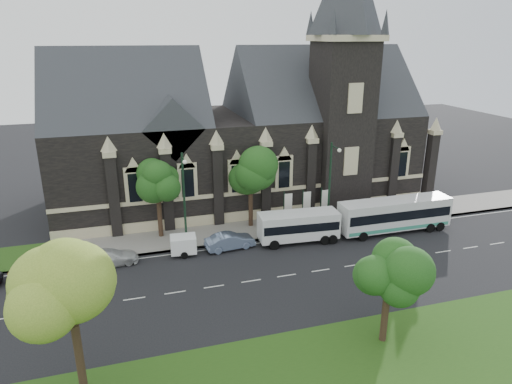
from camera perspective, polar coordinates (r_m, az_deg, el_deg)
name	(u,v)px	position (r m, az deg, el deg)	size (l,w,h in m)	color
ground	(251,281)	(36.86, -0.61, -11.04)	(160.00, 160.00, 0.00)	black
sidewalk	(224,233)	(45.05, -3.99, -5.15)	(80.00, 5.00, 0.15)	gray
museum	(248,131)	(52.41, -0.98, 7.64)	(40.00, 17.70, 29.90)	black
tree_park_near	(75,288)	(25.16, -21.71, -11.02)	(4.42, 4.42, 8.56)	black
tree_park_east	(390,274)	(29.52, 16.39, -9.77)	(3.40, 3.40, 6.28)	black
tree_walk_right	(252,171)	(44.92, -0.50, 2.63)	(4.08, 4.08, 7.80)	black
tree_walk_left	(159,180)	(43.40, -12.00, 1.51)	(3.91, 3.91, 7.64)	black
street_lamp_near	(331,183)	(44.26, 9.30, 1.17)	(0.36, 1.88, 9.00)	black
street_lamp_mid	(184,197)	(40.35, -8.92, -0.57)	(0.36, 1.88, 9.00)	black
banner_flag_left	(287,206)	(45.40, 3.85, -1.80)	(0.90, 0.10, 4.00)	black
banner_flag_center	(305,204)	(46.10, 6.18, -1.54)	(0.90, 0.10, 4.00)	black
banner_flag_right	(324,202)	(46.88, 8.44, -1.29)	(0.90, 0.10, 4.00)	black
tour_coach	(395,214)	(46.88, 16.93, -2.68)	(11.39, 2.72, 3.32)	silver
shuttle_bus	(299,225)	(42.90, 5.35, -4.14)	(7.63, 3.11, 2.88)	silver
box_trailer	(183,244)	(41.04, -9.06, -6.47)	(3.30, 1.94, 1.73)	white
sedan	(230,241)	(41.77, -3.27, -6.13)	(1.58, 4.54, 1.50)	#788AAD
car_far_red	(41,272)	(40.35, -25.30, -8.96)	(1.84, 4.58, 1.56)	maroon
car_far_white	(109,257)	(40.86, -17.85, -7.76)	(1.94, 4.78, 1.39)	beige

